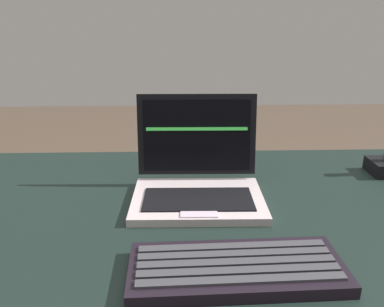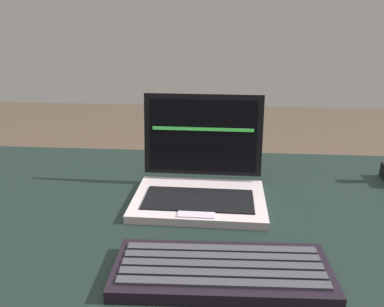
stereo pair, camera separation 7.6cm
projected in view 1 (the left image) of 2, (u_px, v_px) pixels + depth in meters
The scene contains 3 objects.
desk at pixel (166, 235), 0.84m from camera, with size 1.60×0.68×0.70m.
laptop_front at pixel (198, 179), 0.84m from camera, with size 0.28×0.22×0.21m.
external_keyboard at pixel (236, 268), 0.60m from camera, with size 0.33×0.15×0.02m.
Camera 1 is at (0.03, -0.73, 1.09)m, focal length 36.28 mm.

